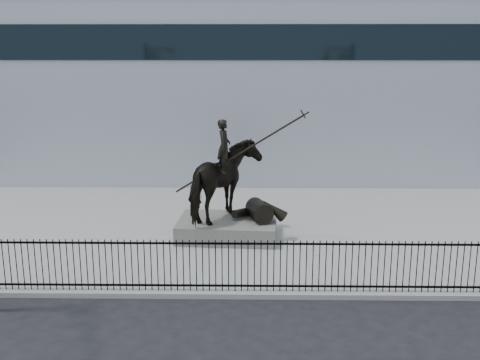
{
  "coord_description": "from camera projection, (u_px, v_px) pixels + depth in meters",
  "views": [
    {
      "loc": [
        -0.02,
        -13.34,
        6.86
      ],
      "look_at": [
        -0.31,
        6.0,
        2.21
      ],
      "focal_mm": 42.0,
      "sensor_mm": 36.0,
      "label": 1
    }
  ],
  "objects": [
    {
      "name": "equestrian_statue",
      "position": [
        229.0,
        182.0,
        19.73
      ],
      "size": [
        4.45,
        2.91,
        3.78
      ],
      "rotation": [
        0.0,
        0.0,
        -0.07
      ],
      "color": "black",
      "rests_on": "statue_plinth"
    },
    {
      "name": "plaza",
      "position": [
        249.0,
        228.0,
        21.36
      ],
      "size": [
        30.0,
        12.0,
        0.15
      ],
      "primitive_type": "cube",
      "color": "gray",
      "rests_on": "ground"
    },
    {
      "name": "statue_plinth",
      "position": [
        227.0,
        228.0,
        20.13
      ],
      "size": [
        3.63,
        2.62,
        0.65
      ],
      "primitive_type": "cube",
      "rotation": [
        0.0,
        0.0,
        -0.07
      ],
      "color": "#4F4D48",
      "rests_on": "plaza"
    },
    {
      "name": "building",
      "position": [
        249.0,
        87.0,
        32.97
      ],
      "size": [
        44.0,
        14.0,
        9.0
      ],
      "primitive_type": "cube",
      "color": "#B2BAC2",
      "rests_on": "ground"
    },
    {
      "name": "picket_fence",
      "position": [
        249.0,
        266.0,
        15.58
      ],
      "size": [
        22.1,
        0.1,
        1.5
      ],
      "color": "black",
      "rests_on": "plaza"
    },
    {
      "name": "ground",
      "position": [
        249.0,
        316.0,
        14.57
      ],
      "size": [
        120.0,
        120.0,
        0.0
      ],
      "primitive_type": "plane",
      "color": "black",
      "rests_on": "ground"
    }
  ]
}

